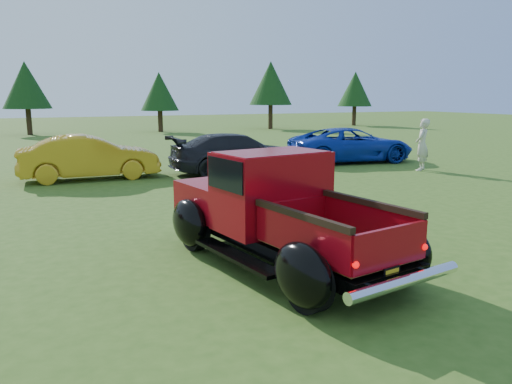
# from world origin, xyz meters

# --- Properties ---
(ground) EXTENTS (120.00, 120.00, 0.00)m
(ground) POSITION_xyz_m (0.00, 0.00, 0.00)
(ground) COLOR #325317
(ground) RESTS_ON ground
(tree_mid_left) EXTENTS (3.20, 3.20, 5.00)m
(tree_mid_left) POSITION_xyz_m (-3.00, 31.00, 3.38)
(tree_mid_left) COLOR #332114
(tree_mid_left) RESTS_ON ground
(tree_mid_right) EXTENTS (2.82, 2.82, 4.40)m
(tree_mid_right) POSITION_xyz_m (6.00, 30.00, 2.97)
(tree_mid_right) COLOR #332114
(tree_mid_right) RESTS_ON ground
(tree_east) EXTENTS (3.46, 3.46, 5.40)m
(tree_east) POSITION_xyz_m (15.00, 29.50, 3.66)
(tree_east) COLOR #332114
(tree_east) RESTS_ON ground
(tree_far_east) EXTENTS (3.07, 3.07, 4.80)m
(tree_far_east) POSITION_xyz_m (24.00, 30.50, 3.25)
(tree_far_east) COLOR #332114
(tree_far_east) RESTS_ON ground
(pickup_truck) EXTENTS (2.94, 5.14, 1.82)m
(pickup_truck) POSITION_xyz_m (0.25, -0.09, 0.86)
(pickup_truck) COLOR black
(pickup_truck) RESTS_ON ground
(show_car_yellow) EXTENTS (4.44, 1.69, 1.45)m
(show_car_yellow) POSITION_xyz_m (-1.50, 9.68, 0.72)
(show_car_yellow) COLOR #C48F1A
(show_car_yellow) RESTS_ON ground
(show_car_grey) EXTENTS (4.83, 2.02, 1.39)m
(show_car_grey) POSITION_xyz_m (3.44, 8.98, 0.70)
(show_car_grey) COLOR black
(show_car_grey) RESTS_ON ground
(show_car_blue) EXTENTS (5.36, 3.06, 1.41)m
(show_car_blue) POSITION_xyz_m (8.83, 9.67, 0.70)
(show_car_blue) COLOR #0E2C9F
(show_car_blue) RESTS_ON ground
(spectator) EXTENTS (0.82, 0.77, 1.89)m
(spectator) POSITION_xyz_m (9.73, 6.59, 0.94)
(spectator) COLOR beige
(spectator) RESTS_ON ground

